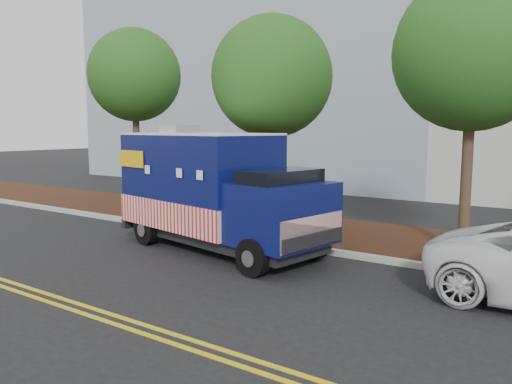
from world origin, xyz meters
The scene contains 10 objects.
ground centered at (0.00, 0.00, 0.00)m, with size 120.00×120.00×0.00m, color black.
curb centered at (0.00, 1.40, 0.07)m, with size 120.00×0.18×0.15m, color #9E9E99.
mulch_strip centered at (0.00, 3.50, 0.07)m, with size 120.00×4.00×0.15m, color black.
centerline_near centered at (0.00, -4.45, 0.01)m, with size 120.00×0.10×0.01m, color gold.
centerline_far centered at (0.00, -4.70, 0.01)m, with size 120.00×0.10×0.01m, color gold.
tree_a centered at (-6.91, 3.70, 5.19)m, with size 3.55×3.55×6.98m.
tree_b centered at (-0.43, 3.43, 4.74)m, with size 3.76×3.76×6.63m.
tree_c centered at (5.49, 2.90, 4.92)m, with size 3.70×3.70×6.79m.
sign_post centered at (-3.16, 2.05, 1.20)m, with size 0.06×0.06×2.40m, color #473828.
food_truck centered at (-0.18, 0.23, 1.47)m, with size 6.48×3.37×3.26m.
Camera 1 is at (8.11, -9.79, 3.17)m, focal length 35.00 mm.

